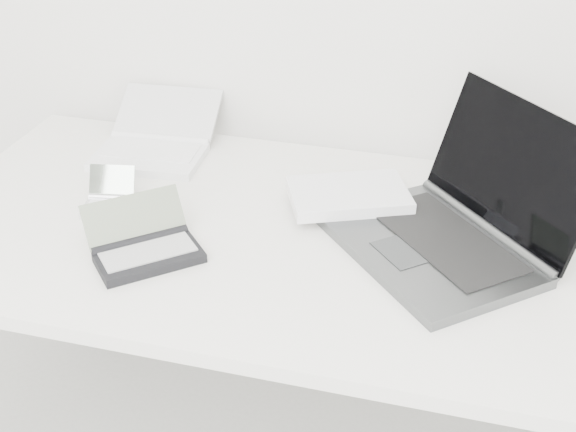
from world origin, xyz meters
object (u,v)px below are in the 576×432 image
(netbook_open_white, at_px, (155,144))
(palmtop_charcoal, at_px, (145,247))
(desk, at_px, (307,253))
(laptop_large, at_px, (430,218))

(netbook_open_white, height_order, palmtop_charcoal, netbook_open_white)
(desk, height_order, laptop_large, laptop_large)
(desk, relative_size, laptop_large, 2.54)
(netbook_open_white, bearing_deg, laptop_large, -21.53)
(laptop_large, bearing_deg, desk, -120.07)
(laptop_large, height_order, netbook_open_white, laptop_large)
(netbook_open_white, bearing_deg, palmtop_charcoal, -72.84)
(desk, distance_m, laptop_large, 0.26)
(desk, xyz_separation_m, laptop_large, (0.23, 0.05, 0.09))
(laptop_large, bearing_deg, netbook_open_white, -149.97)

